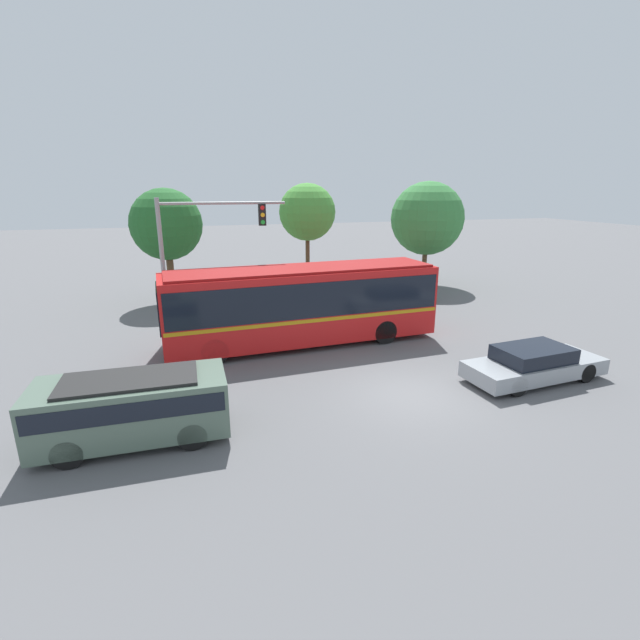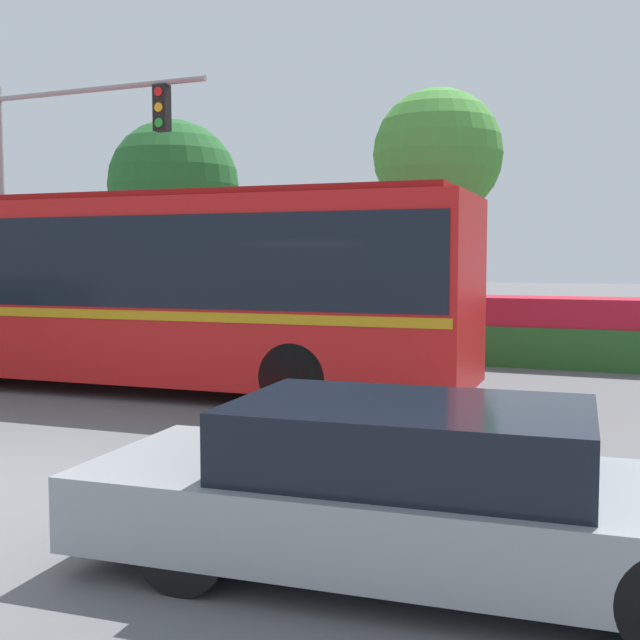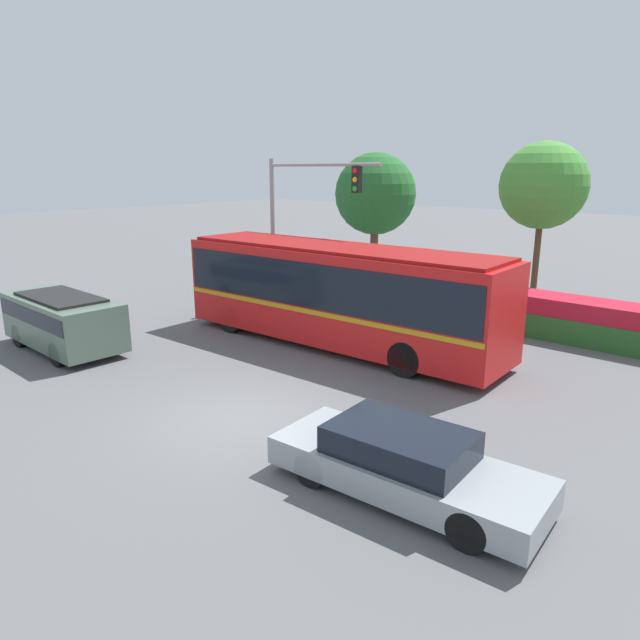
% 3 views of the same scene
% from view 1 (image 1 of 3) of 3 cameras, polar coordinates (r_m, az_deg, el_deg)
% --- Properties ---
extents(ground_plane, '(140.00, 140.00, 0.00)m').
position_cam_1_polar(ground_plane, '(14.69, 11.29, -9.17)').
color(ground_plane, '#5B5B5E').
extents(city_bus, '(11.19, 3.07, 3.20)m').
position_cam_1_polar(city_bus, '(18.41, -2.24, 2.41)').
color(city_bus, red).
rests_on(city_bus, ground).
extents(sedan_foreground, '(4.93, 2.11, 1.19)m').
position_cam_1_polar(sedan_foreground, '(16.82, 25.39, -5.04)').
color(sedan_foreground, gray).
rests_on(sedan_foreground, ground).
extents(suv_left_lane, '(4.66, 2.02, 1.73)m').
position_cam_1_polar(suv_left_lane, '(12.49, -22.60, -9.79)').
color(suv_left_lane, '#516656').
rests_on(suv_left_lane, ground).
extents(traffic_light_pole, '(5.29, 0.24, 5.89)m').
position_cam_1_polar(traffic_light_pole, '(19.77, -15.38, 9.16)').
color(traffic_light_pole, gray).
rests_on(traffic_light_pole, ground).
extents(flowering_hedge, '(9.03, 1.53, 1.39)m').
position_cam_1_polar(flowering_hedge, '(25.21, 4.14, 3.54)').
color(flowering_hedge, '#286028').
rests_on(flowering_hedge, ground).
extents(street_tree_left, '(3.86, 3.86, 6.28)m').
position_cam_1_polar(street_tree_left, '(26.40, -18.84, 11.31)').
color(street_tree_left, brown).
rests_on(street_tree_left, ground).
extents(street_tree_centre, '(3.34, 3.34, 6.55)m').
position_cam_1_polar(street_tree_centre, '(27.39, -1.61, 13.41)').
color(street_tree_centre, brown).
rests_on(street_tree_centre, ground).
extents(street_tree_right, '(4.65, 4.65, 6.69)m').
position_cam_1_polar(street_tree_right, '(30.47, 13.38, 12.35)').
color(street_tree_right, brown).
rests_on(street_tree_right, ground).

